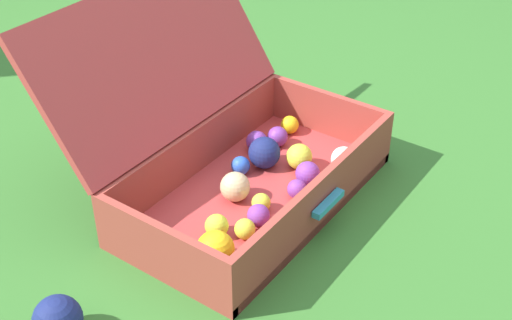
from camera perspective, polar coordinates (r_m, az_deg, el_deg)
name	(u,v)px	position (r m, az deg, el deg)	size (l,w,h in m)	color
ground_plane	(253,183)	(1.73, -0.26, -1.94)	(16.00, 16.00, 0.00)	#336B28
open_suitcase	(233,154)	(1.64, -1.92, 0.53)	(0.68, 0.61, 0.46)	#B23838
stray_ball_on_grass	(58,320)	(1.38, -16.10, -12.58)	(0.10, 0.10, 0.10)	navy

